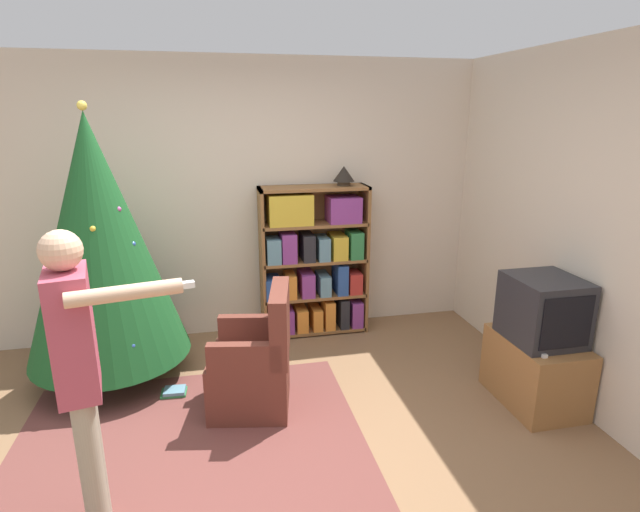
{
  "coord_description": "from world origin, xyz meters",
  "views": [
    {
      "loc": [
        -0.2,
        -2.64,
        2.1
      ],
      "look_at": [
        0.58,
        0.92,
        1.05
      ],
      "focal_mm": 28.0,
      "sensor_mm": 36.0,
      "label": 1
    }
  ],
  "objects_px": {
    "christmas_tree": "(99,240)",
    "armchair": "(255,366)",
    "television": "(543,309)",
    "table_lamp": "(344,175)",
    "bookshelf": "(313,261)",
    "standing_person": "(80,365)"
  },
  "relations": [
    {
      "from": "christmas_tree",
      "to": "standing_person",
      "type": "relative_size",
      "value": 1.36
    },
    {
      "from": "bookshelf",
      "to": "table_lamp",
      "type": "xyz_separation_m",
      "value": [
        0.29,
        0.01,
        0.82
      ]
    },
    {
      "from": "bookshelf",
      "to": "armchair",
      "type": "height_order",
      "value": "bookshelf"
    },
    {
      "from": "bookshelf",
      "to": "table_lamp",
      "type": "bearing_deg",
      "value": 1.46
    },
    {
      "from": "bookshelf",
      "to": "christmas_tree",
      "type": "height_order",
      "value": "christmas_tree"
    },
    {
      "from": "standing_person",
      "to": "christmas_tree",
      "type": "bearing_deg",
      "value": 175.63
    },
    {
      "from": "christmas_tree",
      "to": "armchair",
      "type": "height_order",
      "value": "christmas_tree"
    },
    {
      "from": "television",
      "to": "armchair",
      "type": "bearing_deg",
      "value": 169.25
    },
    {
      "from": "christmas_tree",
      "to": "bookshelf",
      "type": "bearing_deg",
      "value": 17.04
    },
    {
      "from": "armchair",
      "to": "television",
      "type": "bearing_deg",
      "value": 89.93
    },
    {
      "from": "armchair",
      "to": "table_lamp",
      "type": "height_order",
      "value": "table_lamp"
    },
    {
      "from": "television",
      "to": "table_lamp",
      "type": "bearing_deg",
      "value": 123.44
    },
    {
      "from": "bookshelf",
      "to": "armchair",
      "type": "bearing_deg",
      "value": -119.35
    },
    {
      "from": "bookshelf",
      "to": "armchair",
      "type": "distance_m",
      "value": 1.45
    },
    {
      "from": "bookshelf",
      "to": "standing_person",
      "type": "height_order",
      "value": "standing_person"
    },
    {
      "from": "bookshelf",
      "to": "television",
      "type": "bearing_deg",
      "value": -49.71
    },
    {
      "from": "television",
      "to": "standing_person",
      "type": "distance_m",
      "value": 3.0
    },
    {
      "from": "table_lamp",
      "to": "armchair",
      "type": "bearing_deg",
      "value": -128.68
    },
    {
      "from": "standing_person",
      "to": "bookshelf",
      "type": "bearing_deg",
      "value": 132.83
    },
    {
      "from": "christmas_tree",
      "to": "television",
      "type": "bearing_deg",
      "value": -18.57
    },
    {
      "from": "christmas_tree",
      "to": "armchair",
      "type": "xyz_separation_m",
      "value": [
        1.1,
        -0.67,
        -0.84
      ]
    },
    {
      "from": "armchair",
      "to": "table_lamp",
      "type": "xyz_separation_m",
      "value": [
        0.98,
        1.22,
        1.22
      ]
    }
  ]
}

